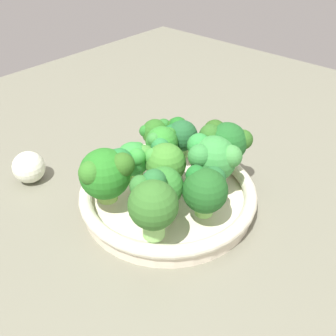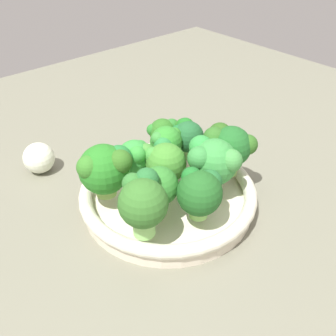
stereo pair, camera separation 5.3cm
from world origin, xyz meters
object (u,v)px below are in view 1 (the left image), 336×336
object	(u,v)px
broccoli_floret_5	(180,134)
broccoli_floret_9	(152,203)
broccoli_floret_0	(165,163)
broccoli_floret_3	(161,187)
broccoli_floret_6	(162,144)
broccoli_floret_8	(224,141)
broccoli_floret_4	(212,158)
broccoli_floret_1	(135,159)
broccoli_floret_2	(107,172)
bowl	(168,195)
garlic_bulb	(29,167)
broccoli_floret_10	(155,132)
broccoli_floret_7	(205,189)

from	to	relation	value
broccoli_floret_5	broccoli_floret_9	bearing A→B (deg)	29.85
broccoli_floret_0	broccoli_floret_5	size ratio (longest dim) A/B	1.08
broccoli_floret_3	broccoli_floret_6	size ratio (longest dim) A/B	0.97
broccoli_floret_8	broccoli_floret_9	size ratio (longest dim) A/B	0.98
broccoli_floret_4	broccoli_floret_1	bearing A→B (deg)	-51.16
broccoli_floret_0	broccoli_floret_9	distance (cm)	9.67
broccoli_floret_6	broccoli_floret_8	bearing A→B (deg)	128.64
broccoli_floret_2	broccoli_floret_6	size ratio (longest dim) A/B	1.18
bowl	broccoli_floret_3	world-z (taller)	broccoli_floret_3
broccoli_floret_3	garlic_bulb	xyz separation A→B (cm)	(5.44, -22.34, -4.52)
broccoli_floret_10	broccoli_floret_7	bearing A→B (deg)	65.68
broccoli_floret_4	broccoli_floret_2	bearing A→B (deg)	-34.52
broccoli_floret_7	broccoli_floret_10	bearing A→B (deg)	-114.32
bowl	broccoli_floret_1	distance (cm)	7.06
broccoli_floret_1	broccoli_floret_8	distance (cm)	12.93
garlic_bulb	broccoli_floret_3	bearing A→B (deg)	103.69
broccoli_floret_2	garlic_bulb	distance (cm)	16.72
broccoli_floret_3	garlic_bulb	bearing A→B (deg)	-76.31
broccoli_floret_3	broccoli_floret_6	distance (cm)	9.87
bowl	broccoli_floret_4	xyz separation A→B (cm)	(-4.36, 4.04, 5.89)
broccoli_floret_8	garlic_bulb	bearing A→B (deg)	-51.05
broccoli_floret_9	broccoli_floret_10	bearing A→B (deg)	-138.02
broccoli_floret_1	broccoli_floret_7	size ratio (longest dim) A/B	0.95
broccoli_floret_1	broccoli_floret_4	distance (cm)	10.46
bowl	broccoli_floret_3	xyz separation A→B (cm)	(4.36, 2.71, 5.26)
broccoli_floret_10	broccoli_floret_8	bearing A→B (deg)	105.35
broccoli_floret_9	broccoli_floret_8	bearing A→B (deg)	-174.28
broccoli_floret_1	broccoli_floret_9	distance (cm)	10.61
broccoli_floret_6	bowl	bearing A→B (deg)	52.11
broccoli_floret_6	broccoli_floret_9	xyz separation A→B (cm)	(11.04, 8.58, 0.81)
broccoli_floret_3	broccoli_floret_10	bearing A→B (deg)	-134.15
broccoli_floret_7	broccoli_floret_10	xyz separation A→B (cm)	(-6.58, -14.56, -0.51)
bowl	broccoli_floret_4	distance (cm)	8.36
broccoli_floret_8	broccoli_floret_9	xyz separation A→B (cm)	(16.57, 1.66, 0.04)
bowl	garlic_bulb	size ratio (longest dim) A/B	5.05
broccoli_floret_0	broccoli_floret_2	distance (cm)	8.04
broccoli_floret_2	broccoli_floret_3	xyz separation A→B (cm)	(-2.88, 6.64, -0.65)
bowl	broccoli_floret_5	size ratio (longest dim) A/B	4.19
broccoli_floret_0	broccoli_floret_7	size ratio (longest dim) A/B	0.99
broccoli_floret_1	broccoli_floret_2	world-z (taller)	broccoli_floret_2
broccoli_floret_2	garlic_bulb	xyz separation A→B (cm)	(2.56, -15.70, -5.16)
broccoli_floret_0	broccoli_floret_2	bearing A→B (deg)	-25.08
broccoli_floret_2	garlic_bulb	bearing A→B (deg)	-80.73
broccoli_floret_5	garlic_bulb	size ratio (longest dim) A/B	1.21
broccoli_floret_0	broccoli_floret_4	size ratio (longest dim) A/B	0.81
broccoli_floret_5	broccoli_floret_6	xyz separation A→B (cm)	(4.13, 0.12, 0.16)
broccoli_floret_2	broccoli_floret_10	size ratio (longest dim) A/B	1.42
broccoli_floret_8	garlic_bulb	distance (cm)	29.68
broccoli_floret_9	broccoli_floret_0	bearing A→B (deg)	-146.88
broccoli_floret_0	broccoli_floret_10	size ratio (longest dim) A/B	1.21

